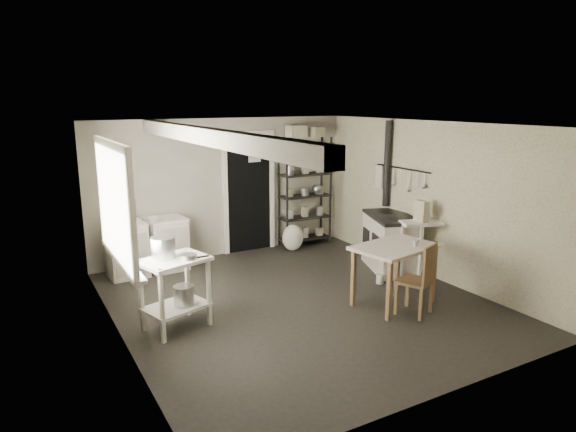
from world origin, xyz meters
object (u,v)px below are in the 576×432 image
shelf_rack (305,193)px  flour_sack (293,237)px  base_cabinets (147,243)px  work_table (394,276)px  stockpot (163,250)px  stove (390,242)px  chair (415,276)px  prep_table (176,295)px

shelf_rack → flour_sack: 0.83m
base_cabinets → work_table: bearing=-52.1°
stockpot → shelf_rack: size_ratio=0.15×
work_table → stove: bearing=51.5°
work_table → chair: chair is taller
shelf_rack → stove: size_ratio=1.79×
stove → chair: 1.71m
prep_table → stockpot: stockpot is taller
stove → chair: size_ratio=1.21×
prep_table → shelf_rack: shelf_rack is taller
stockpot → work_table: bearing=-15.3°
shelf_rack → work_table: shelf_rack is taller
shelf_rack → prep_table: bearing=-142.2°
prep_table → shelf_rack: 3.89m
prep_table → stockpot: size_ratio=2.86×
base_cabinets → stockpot: bearing=-101.8°
flour_sack → stockpot: bearing=-145.0°
stockpot → work_table: stockpot is taller
chair → shelf_rack: bearing=59.2°
stove → work_table: size_ratio=1.05×
base_cabinets → stove: size_ratio=1.14×
work_table → flour_sack: (0.07, 2.73, -0.14)m
work_table → chair: size_ratio=1.15×
stockpot → base_cabinets: 2.13m
base_cabinets → work_table: size_ratio=1.20×
flour_sack → prep_table: bearing=-143.0°
stove → shelf_rack: bearing=124.1°
stockpot → shelf_rack: (3.20, 2.20, 0.01)m
flour_sack → stove: bearing=-63.2°
stockpot → shelf_rack: bearing=34.5°
stockpot → work_table: (2.76, -0.75, -0.56)m
stockpot → chair: size_ratio=0.33×
stockpot → flour_sack: stockpot is taller
stove → flour_sack: (-0.82, 1.62, -0.20)m
base_cabinets → stove: (3.34, -1.69, -0.02)m
prep_table → chair: size_ratio=0.93×
stockpot → stove: bearing=5.7°
shelf_rack → flour_sack: size_ratio=4.25×
prep_table → flour_sack: 3.43m
stockpot → chair: (2.78, -1.11, -0.45)m
base_cabinets → chair: (2.47, -3.16, 0.03)m
stove → chair: (-0.87, -1.47, 0.05)m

